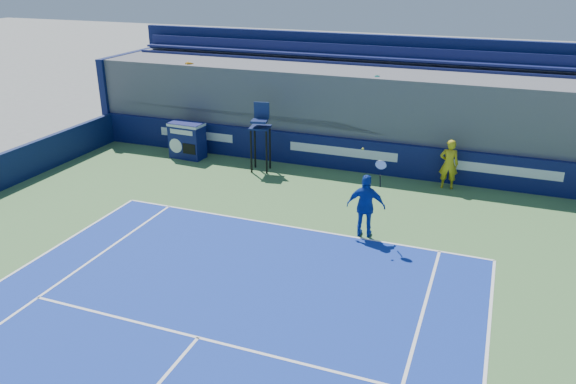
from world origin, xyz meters
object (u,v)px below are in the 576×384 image
at_px(ball_person, 449,164).
at_px(umpire_chair, 260,130).
at_px(tennis_player, 366,206).
at_px(match_clock, 187,139).

relative_size(ball_person, umpire_chair, 0.69).
xyz_separation_m(ball_person, tennis_player, (-1.72, -4.47, 0.05)).
bearing_deg(match_clock, ball_person, 1.76).
height_order(match_clock, tennis_player, tennis_player).
bearing_deg(tennis_player, ball_person, 68.92).
height_order(umpire_chair, tennis_player, tennis_player).
relative_size(ball_person, tennis_player, 0.66).
xyz_separation_m(ball_person, umpire_chair, (-6.52, -0.60, 0.67)).
distance_m(ball_person, match_clock, 9.75).
height_order(ball_person, tennis_player, tennis_player).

